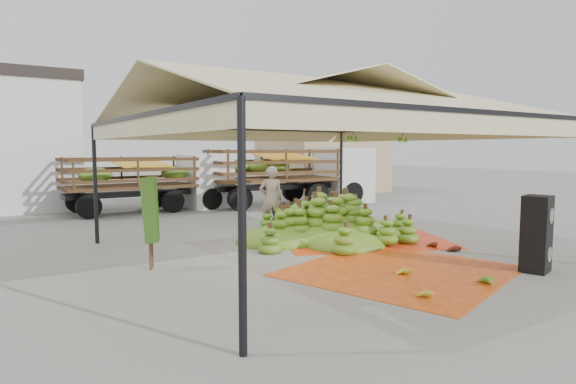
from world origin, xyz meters
TOP-DOWN VIEW (x-y plane):
  - ground at (0.00, 0.00)m, footprint 90.00×90.00m
  - canopy_tent at (0.00, 0.00)m, footprint 8.10×8.10m
  - building_tan at (10.00, 13.00)m, footprint 6.30×5.30m
  - tarp_left at (0.43, -2.22)m, footprint 4.91×4.79m
  - tarp_right at (2.28, 1.21)m, footprint 5.68×5.79m
  - banana_heap at (1.54, 1.29)m, footprint 5.67×4.78m
  - hand_yellow_a at (-0.59, -3.70)m, footprint 0.46×0.40m
  - hand_yellow_b at (0.18, -2.53)m, footprint 0.54×0.52m
  - hand_red_a at (2.68, -1.05)m, footprint 0.53×0.48m
  - hand_red_b at (2.70, -1.71)m, footprint 0.54×0.49m
  - hand_green at (0.93, -3.70)m, footprint 0.59×0.55m
  - hanging_bunches at (0.97, -0.99)m, footprint 1.74×0.24m
  - speaker_stack at (2.62, -3.70)m, footprint 0.65×0.61m
  - banana_leaves at (-3.70, 0.38)m, footprint 0.96×1.36m
  - vendor at (0.62, 3.05)m, footprint 0.81×0.67m
  - truck_left at (-0.60, 9.68)m, footprint 6.35×2.33m
  - truck_right at (5.26, 8.47)m, footprint 7.38×3.18m

SIDE VIEW (x-z plane):
  - ground at x=0.00m, z-range 0.00..0.00m
  - banana_leaves at x=-3.70m, z-range -1.85..1.85m
  - tarp_left at x=0.43m, z-range 0.00..0.01m
  - tarp_right at x=2.28m, z-range 0.00..0.01m
  - hand_yellow_a at x=-0.59m, z-range 0.00..0.18m
  - hand_yellow_b at x=0.18m, z-range 0.00..0.19m
  - hand_red_a at x=2.68m, z-range 0.00..0.20m
  - hand_red_b at x=2.70m, z-range 0.00..0.21m
  - hand_green at x=0.93m, z-range 0.00..0.22m
  - banana_heap at x=1.54m, z-range 0.00..1.15m
  - speaker_stack at x=2.62m, z-range 0.00..1.51m
  - vendor at x=0.62m, z-range 0.00..1.92m
  - truck_left at x=-0.60m, z-range 0.25..2.42m
  - truck_right at x=5.26m, z-range 0.29..2.75m
  - building_tan at x=10.00m, z-range 0.02..4.12m
  - hanging_bunches at x=0.97m, z-range 2.52..2.72m
  - canopy_tent at x=0.00m, z-range 1.30..5.30m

